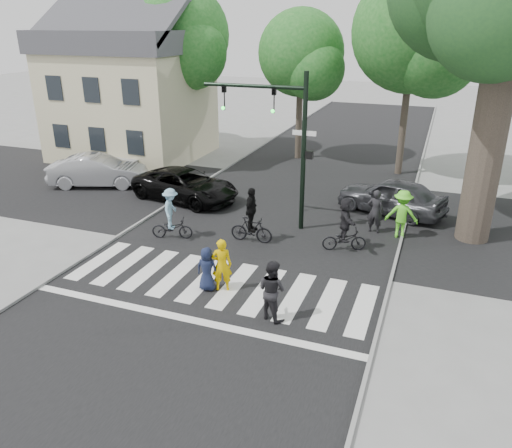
{
  "coord_description": "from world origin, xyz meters",
  "views": [
    {
      "loc": [
        5.95,
        -11.52,
        7.6
      ],
      "look_at": [
        0.5,
        3.0,
        1.3
      ],
      "focal_mm": 35.0,
      "sensor_mm": 36.0,
      "label": 1
    }
  ],
  "objects": [
    {
      "name": "pedestrian_adult",
      "position": [
        2.2,
        -0.31,
        0.87
      ],
      "size": [
        1.03,
        0.93,
        1.74
      ],
      "primitive_type": "imported",
      "rotation": [
        0.0,
        0.0,
        2.75
      ],
      "color": "black",
      "rests_on": "ground"
    },
    {
      "name": "pedestrian_woman",
      "position": [
        0.29,
        0.64,
        0.84
      ],
      "size": [
        0.72,
        0.61,
        1.68
      ],
      "primitive_type": "imported",
      "rotation": [
        0.0,
        0.0,
        3.54
      ],
      "color": "#DEB100",
      "rests_on": "ground"
    },
    {
      "name": "cyclist_left",
      "position": [
        -3.08,
        3.57,
        0.85
      ],
      "size": [
        1.63,
        1.12,
        1.96
      ],
      "color": "black",
      "rests_on": "ground"
    },
    {
      "name": "bystander_hivis",
      "position": [
        4.95,
        6.68,
        0.93
      ],
      "size": [
        1.21,
        0.71,
        1.86
      ],
      "primitive_type": "imported",
      "rotation": [
        0.0,
        0.0,
        3.16
      ],
      "color": "#61E42C",
      "rests_on": "ground"
    },
    {
      "name": "car_suv",
      "position": [
        -4.68,
        7.65,
        0.7
      ],
      "size": [
        5.43,
        3.33,
        1.41
      ],
      "primitive_type": "imported",
      "rotation": [
        0.0,
        0.0,
        1.36
      ],
      "color": "black",
      "rests_on": "ground"
    },
    {
      "name": "cyclist_right",
      "position": [
        3.19,
        4.79,
        0.88
      ],
      "size": [
        1.65,
        1.52,
        1.97
      ],
      "color": "black",
      "rests_on": "ground"
    },
    {
      "name": "car_grey",
      "position": [
        4.3,
        9.18,
        0.77
      ],
      "size": [
        4.86,
        3.1,
        1.54
      ],
      "primitive_type": "imported",
      "rotation": [
        0.0,
        0.0,
        -1.88
      ],
      "color": "#34353A",
      "rests_on": "ground"
    },
    {
      "name": "traffic_signal",
      "position": [
        0.35,
        6.2,
        3.9
      ],
      "size": [
        4.45,
        0.29,
        6.0
      ],
      "color": "black",
      "rests_on": "ground"
    },
    {
      "name": "bg_tree_1",
      "position": [
        -8.7,
        15.48,
        6.65
      ],
      "size": [
        6.09,
        5.8,
        9.8
      ],
      "color": "brown",
      "rests_on": "ground"
    },
    {
      "name": "curb_left",
      "position": [
        -5.05,
        5.0,
        0.05
      ],
      "size": [
        0.1,
        70.0,
        0.1
      ],
      "primitive_type": "cube",
      "color": "gray",
      "rests_on": "ground"
    },
    {
      "name": "curb_right",
      "position": [
        5.05,
        5.0,
        0.05
      ],
      "size": [
        0.1,
        70.0,
        0.1
      ],
      "primitive_type": "cube",
      "color": "gray",
      "rests_on": "ground"
    },
    {
      "name": "road_cross",
      "position": [
        0.0,
        8.0,
        0.01
      ],
      "size": [
        70.0,
        10.0,
        0.01
      ],
      "primitive_type": "cube",
      "color": "black",
      "rests_on": "ground"
    },
    {
      "name": "cyclist_mid",
      "position": [
        -0.17,
        4.3,
        0.86
      ],
      "size": [
        1.62,
        0.99,
        2.09
      ],
      "color": "black",
      "rests_on": "ground"
    },
    {
      "name": "car_silver",
      "position": [
        -9.72,
        8.01,
        0.78
      ],
      "size": [
        4.99,
        3.19,
        1.55
      ],
      "primitive_type": "imported",
      "rotation": [
        0.0,
        0.0,
        1.93
      ],
      "color": "#AEAFB3",
      "rests_on": "ground"
    },
    {
      "name": "bg_tree_2",
      "position": [
        -1.76,
        16.62,
        5.78
      ],
      "size": [
        5.04,
        4.8,
        8.4
      ],
      "color": "brown",
      "rests_on": "ground"
    },
    {
      "name": "house",
      "position": [
        -11.49,
        13.98,
        3.8
      ],
      "size": [
        8.4,
        8.1,
        8.82
      ],
      "color": "beige",
      "rests_on": "ground"
    },
    {
      "name": "bystander_dark",
      "position": [
        3.95,
        6.84,
        0.86
      ],
      "size": [
        0.66,
        0.46,
        1.73
      ],
      "primitive_type": "imported",
      "rotation": [
        0.0,
        0.0,
        3.06
      ],
      "color": "black",
      "rests_on": "ground"
    },
    {
      "name": "ground",
      "position": [
        0.0,
        0.0,
        0.0
      ],
      "size": [
        120.0,
        120.0,
        0.0
      ],
      "primitive_type": "plane",
      "color": "gray",
      "rests_on": "ground"
    },
    {
      "name": "road_stem",
      "position": [
        0.0,
        5.0,
        0.01
      ],
      "size": [
        10.0,
        70.0,
        0.01
      ],
      "primitive_type": "cube",
      "color": "black",
      "rests_on": "ground"
    },
    {
      "name": "crosswalk",
      "position": [
        0.0,
        0.66,
        0.01
      ],
      "size": [
        10.0,
        3.85,
        0.01
      ],
      "color": "silver",
      "rests_on": "ground"
    },
    {
      "name": "bg_tree_3",
      "position": [
        4.31,
        15.27,
        6.94
      ],
      "size": [
        6.3,
        6.0,
        10.2
      ],
      "color": "brown",
      "rests_on": "ground"
    },
    {
      "name": "bg_tree_0",
      "position": [
        -13.74,
        16.0,
        6.14
      ],
      "size": [
        5.46,
        5.2,
        8.97
      ],
      "color": "brown",
      "rests_on": "ground"
    },
    {
      "name": "pedestrian_child",
      "position": [
        -0.14,
        0.5,
        0.69
      ],
      "size": [
        0.7,
        0.47,
        1.39
      ],
      "primitive_type": "imported",
      "rotation": [
        0.0,
        0.0,
        3.18
      ],
      "color": "#171E3A",
      "rests_on": "ground"
    }
  ]
}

